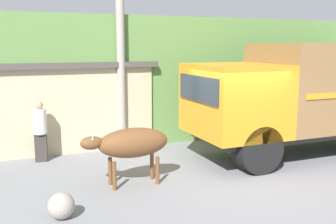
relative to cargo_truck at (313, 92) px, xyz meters
name	(u,v)px	position (x,y,z in m)	size (l,w,h in m)	color
ground_plane	(233,172)	(-3.03, -0.69, -1.79)	(60.00, 60.00, 0.00)	gray
hillside_embankment	(144,74)	(-3.03, 5.95, 0.21)	(32.00, 6.67, 3.99)	#608C47
building_backdrop	(71,103)	(-6.22, 3.72, -0.46)	(4.79, 2.70, 2.63)	#C6B793
cargo_truck	(313,92)	(0.00, 0.00, 0.00)	(7.01, 2.45, 3.16)	#2D2D2D
brown_cow	(131,143)	(-5.60, -0.57, -0.83)	(1.98, 0.67, 1.30)	brown
pedestrian_on_hill	(40,129)	(-7.32, 2.12, -0.89)	(0.43, 0.43, 1.65)	#38332D
utility_pole	(121,49)	(-4.95, 2.46, 1.22)	(0.90, 0.24, 5.80)	#9E998E
roadside_rock	(61,206)	(-7.31, -1.77, -1.54)	(0.49, 0.49, 0.49)	gray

